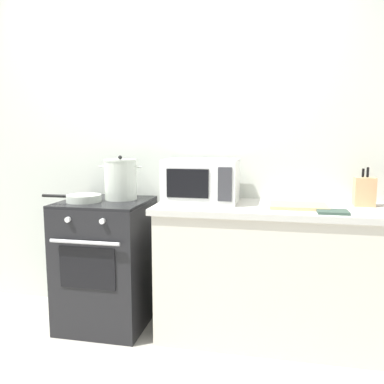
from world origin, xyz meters
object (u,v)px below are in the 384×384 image
object	(u,v)px
stock_pot	(121,179)
oven_mitt	(333,212)
knife_block	(364,191)
frying_pan	(83,198)
microwave	(202,181)
cutting_board	(298,206)
stove	(107,263)

from	to	relation	value
stock_pot	oven_mitt	distance (m)	1.46
stock_pot	knife_block	distance (m)	1.67
frying_pan	microwave	distance (m)	0.84
microwave	frying_pan	bearing A→B (deg)	-169.00
cutting_board	stock_pot	bearing A→B (deg)	176.45
microwave	knife_block	bearing A→B (deg)	3.30
stock_pot	knife_block	world-z (taller)	stock_pot
microwave	oven_mitt	distance (m)	0.89
stock_pot	stove	bearing A→B (deg)	-139.96
stock_pot	knife_block	xyz separation A→B (m)	(1.67, 0.06, -0.05)
microwave	cutting_board	size ratio (longest dim) A/B	1.39
frying_pan	oven_mitt	size ratio (longest dim) A/B	2.45
stove	stock_pot	distance (m)	0.62
microwave	cutting_board	bearing A→B (deg)	-6.83
knife_block	oven_mitt	distance (m)	0.39
stock_pot	cutting_board	xyz separation A→B (m)	(1.25, -0.08, -0.14)
stove	microwave	xyz separation A→B (m)	(0.69, 0.08, 0.61)
stock_pot	microwave	distance (m)	0.60
stove	oven_mitt	world-z (taller)	oven_mitt
microwave	stove	bearing A→B (deg)	-173.45
stove	stock_pot	bearing A→B (deg)	40.04
stock_pot	oven_mitt	xyz separation A→B (m)	(1.44, -0.24, -0.14)
stock_pot	microwave	world-z (taller)	stock_pot
frying_pan	cutting_board	size ratio (longest dim) A/B	1.23
cutting_board	knife_block	distance (m)	0.45
stove	oven_mitt	distance (m)	1.61
stove	cutting_board	bearing A→B (deg)	0.05
stove	knife_block	distance (m)	1.86
frying_pan	knife_block	distance (m)	1.91
microwave	cutting_board	world-z (taller)	microwave
oven_mitt	stock_pot	bearing A→B (deg)	170.62
knife_block	oven_mitt	xyz separation A→B (m)	(-0.23, -0.30, -0.09)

